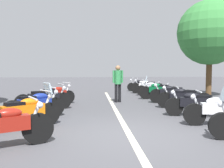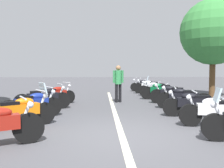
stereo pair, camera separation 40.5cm
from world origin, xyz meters
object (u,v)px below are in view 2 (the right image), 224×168
object	(u,v)px
motorcycle_left_row_3	(43,98)
motorcycle_right_row_5	(160,90)
motorcycle_right_row_2	(194,104)
motorcycle_right_row_1	(218,111)
motorcycle_right_row_4	(172,94)
roadside_tree_0	(213,32)
motorcycle_right_row_3	(183,98)
motorcycle_left_row_1	(19,111)
motorcycle_left_row_2	(32,104)
motorcycle_right_row_8	(145,85)
motorcycle_right_row_6	(156,88)
bystander_0	(118,81)
motorcycle_right_row_7	(150,86)
motorcycle_left_row_4	(55,95)

from	to	relation	value
motorcycle_left_row_3	motorcycle_right_row_5	size ratio (longest dim) A/B	0.97
motorcycle_left_row_3	motorcycle_right_row_2	size ratio (longest dim) A/B	0.98
motorcycle_right_row_1	motorcycle_right_row_4	world-z (taller)	motorcycle_right_row_4
motorcycle_right_row_5	roadside_tree_0	bearing A→B (deg)	-151.73
motorcycle_left_row_3	motorcycle_right_row_3	bearing A→B (deg)	-26.55
motorcycle_left_row_1	motorcycle_left_row_2	world-z (taller)	motorcycle_left_row_1
motorcycle_right_row_2	motorcycle_right_row_3	size ratio (longest dim) A/B	1.01
motorcycle_left_row_3	motorcycle_right_row_8	bearing A→B (deg)	28.95
motorcycle_right_row_6	bystander_0	bearing A→B (deg)	64.37
motorcycle_left_row_1	motorcycle_right_row_2	world-z (taller)	motorcycle_left_row_1
bystander_0	roadside_tree_0	xyz separation A→B (m)	(1.91, -5.43, 2.59)
motorcycle_right_row_5	bystander_0	xyz separation A→B (m)	(-0.95, 2.26, 0.56)
motorcycle_left_row_3	motorcycle_right_row_7	world-z (taller)	motorcycle_right_row_7
motorcycle_left_row_1	motorcycle_right_row_2	xyz separation A→B (m)	(1.26, -5.31, -0.02)
motorcycle_right_row_4	motorcycle_right_row_8	distance (m)	6.06
motorcycle_right_row_5	motorcycle_left_row_3	bearing A→B (deg)	40.45
motorcycle_right_row_2	motorcycle_right_row_8	distance (m)	9.10
motorcycle_right_row_4	motorcycle_right_row_7	xyz separation A→B (m)	(4.56, 0.10, 0.00)
motorcycle_right_row_5	motorcycle_right_row_7	size ratio (longest dim) A/B	1.00
motorcycle_left_row_4	motorcycle_right_row_2	size ratio (longest dim) A/B	0.83
motorcycle_right_row_1	bystander_0	bearing A→B (deg)	-54.27
motorcycle_right_row_3	motorcycle_right_row_8	bearing A→B (deg)	-67.66
motorcycle_right_row_4	bystander_0	world-z (taller)	bystander_0
motorcycle_right_row_6	motorcycle_right_row_8	distance (m)	2.86
motorcycle_right_row_4	motorcycle_right_row_6	xyz separation A→B (m)	(3.21, 0.01, -0.01)
motorcycle_left_row_4	motorcycle_right_row_8	size ratio (longest dim) A/B	0.85
motorcycle_right_row_7	roadside_tree_0	bearing A→B (deg)	160.49
motorcycle_right_row_2	motorcycle_right_row_5	size ratio (longest dim) A/B	0.99
motorcycle_right_row_4	roadside_tree_0	distance (m)	5.05
motorcycle_right_row_1	bystander_0	distance (m)	5.63
motorcycle_right_row_4	motorcycle_left_row_1	bearing A→B (deg)	59.28
motorcycle_left_row_4	motorcycle_right_row_5	xyz separation A→B (m)	(1.55, -5.14, 0.03)
motorcycle_left_row_1	motorcycle_left_row_4	size ratio (longest dim) A/B	1.05
bystander_0	motorcycle_left_row_4	bearing A→B (deg)	-94.15
motorcycle_right_row_3	motorcycle_right_row_7	distance (m)	6.04
motorcycle_left_row_2	roadside_tree_0	world-z (taller)	roadside_tree_0
motorcycle_left_row_4	bystander_0	world-z (taller)	bystander_0
motorcycle_right_row_5	roadside_tree_0	distance (m)	4.57
motorcycle_right_row_4	roadside_tree_0	bearing A→B (deg)	-118.84
motorcycle_right_row_1	motorcycle_right_row_3	size ratio (longest dim) A/B	1.03
motorcycle_left_row_2	motorcycle_right_row_3	xyz separation A→B (m)	(1.51, -5.48, 0.01)
motorcycle_left_row_3	motorcycle_right_row_4	xyz separation A→B (m)	(1.40, -5.48, -0.00)
roadside_tree_0	motorcycle_right_row_4	bearing A→B (deg)	130.16
motorcycle_right_row_8	motorcycle_right_row_5	bearing A→B (deg)	104.10
motorcycle_right_row_1	motorcycle_right_row_8	xyz separation A→B (m)	(10.50, 0.16, -0.01)
motorcycle_left_row_1	motorcycle_right_row_5	world-z (taller)	motorcycle_right_row_5
motorcycle_right_row_8	bystander_0	size ratio (longest dim) A/B	1.15
motorcycle_right_row_3	bystander_0	world-z (taller)	bystander_0
motorcycle_right_row_7	motorcycle_right_row_4	bearing A→B (deg)	104.76
motorcycle_right_row_2	motorcycle_right_row_4	size ratio (longest dim) A/B	1.05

